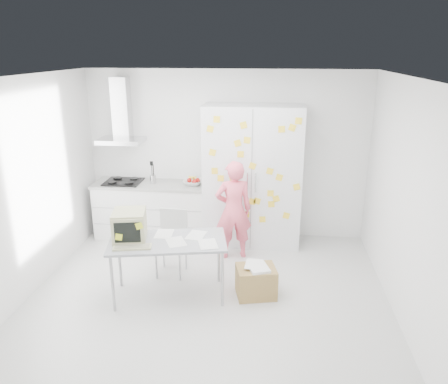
# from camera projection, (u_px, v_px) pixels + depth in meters

# --- Properties ---
(floor) EXTENTS (4.50, 4.00, 0.02)m
(floor) POSITION_uv_depth(u_px,v_px,m) (209.00, 294.00, 5.60)
(floor) COLOR silver
(floor) RESTS_ON ground
(walls) EXTENTS (4.52, 4.01, 2.70)m
(walls) POSITION_uv_depth(u_px,v_px,m) (216.00, 177.00, 5.86)
(walls) COLOR white
(walls) RESTS_ON ground
(ceiling) EXTENTS (4.50, 4.00, 0.02)m
(ceiling) POSITION_uv_depth(u_px,v_px,m) (206.00, 77.00, 4.75)
(ceiling) COLOR white
(ceiling) RESTS_ON walls
(counter_run) EXTENTS (1.84, 0.63, 1.28)m
(counter_run) POSITION_uv_depth(u_px,v_px,m) (152.00, 209.00, 7.19)
(counter_run) COLOR white
(counter_run) RESTS_ON ground
(range_hood) EXTENTS (0.70, 0.48, 1.01)m
(range_hood) POSITION_uv_depth(u_px,v_px,m) (121.00, 117.00, 6.90)
(range_hood) COLOR silver
(range_hood) RESTS_ON walls
(tall_cabinet) EXTENTS (1.50, 0.68, 2.20)m
(tall_cabinet) POSITION_uv_depth(u_px,v_px,m) (253.00, 176.00, 6.79)
(tall_cabinet) COLOR silver
(tall_cabinet) RESTS_ON ground
(person) EXTENTS (0.61, 0.48, 1.48)m
(person) POSITION_uv_depth(u_px,v_px,m) (234.00, 210.00, 6.38)
(person) COLOR #FE627A
(person) RESTS_ON ground
(desk) EXTENTS (1.53, 0.97, 1.13)m
(desk) POSITION_uv_depth(u_px,v_px,m) (144.00, 233.00, 5.31)
(desk) COLOR gray
(desk) RESTS_ON ground
(chair) EXTENTS (0.43, 0.43, 0.90)m
(chair) POSITION_uv_depth(u_px,v_px,m) (172.00, 238.00, 6.01)
(chair) COLOR #ADADAB
(chair) RESTS_ON ground
(cardboard_box) EXTENTS (0.56, 0.49, 0.42)m
(cardboard_box) POSITION_uv_depth(u_px,v_px,m) (256.00, 281.00, 5.51)
(cardboard_box) COLOR olive
(cardboard_box) RESTS_ON ground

